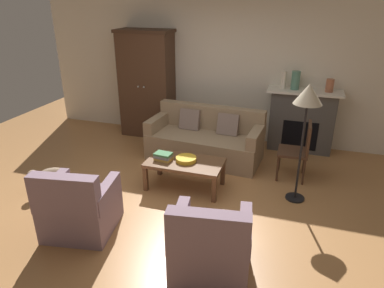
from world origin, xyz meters
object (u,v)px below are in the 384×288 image
(coffee_table, at_px, (185,165))
(fruit_bowl, at_px, (186,159))
(armchair_near_right, at_px, (210,246))
(dog, at_px, (49,176))
(side_chair_wooden, at_px, (299,148))
(fireplace, at_px, (301,120))
(mantel_vase_cream, at_px, (284,80))
(mantel_vase_terracotta, at_px, (330,86))
(couch, at_px, (206,140))
(book_stack, at_px, (163,156))
(armoire, at_px, (147,84))
(mantel_vase_jade, at_px, (296,80))
(floor_lamp, at_px, (308,101))
(armchair_near_left, at_px, (79,208))

(coffee_table, height_order, fruit_bowl, fruit_bowl)
(armchair_near_right, bearing_deg, coffee_table, 117.28)
(armchair_near_right, height_order, dog, armchair_near_right)
(side_chair_wooden, bearing_deg, fireplace, 90.56)
(mantel_vase_cream, distance_m, dog, 4.10)
(side_chair_wooden, bearing_deg, mantel_vase_terracotta, 71.86)
(couch, bearing_deg, dog, -135.22)
(mantel_vase_terracotta, height_order, dog, mantel_vase_terracotta)
(armchair_near_right, bearing_deg, mantel_vase_terracotta, 72.10)
(fireplace, xyz_separation_m, mantel_vase_terracotta, (0.38, -0.02, 0.66))
(book_stack, xyz_separation_m, side_chair_wooden, (1.87, 0.84, 0.04))
(coffee_table, bearing_deg, armchair_near_right, -62.72)
(side_chair_wooden, height_order, dog, side_chair_wooden)
(dog, bearing_deg, fireplace, 38.28)
(armoire, bearing_deg, side_chair_wooden, -19.80)
(fireplace, relative_size, mantel_vase_jade, 4.00)
(mantel_vase_jade, height_order, side_chair_wooden, mantel_vase_jade)
(armchair_near_right, bearing_deg, dog, 162.03)
(armoire, distance_m, dog, 2.71)
(armoire, distance_m, armchair_near_right, 4.13)
(book_stack, height_order, mantel_vase_cream, mantel_vase_cream)
(couch, relative_size, floor_lamp, 1.21)
(couch, relative_size, book_stack, 7.58)
(mantel_vase_jade, relative_size, mantel_vase_terracotta, 1.45)
(book_stack, height_order, mantel_vase_jade, mantel_vase_jade)
(armchair_near_left, bearing_deg, coffee_table, 58.22)
(book_stack, bearing_deg, armchair_near_right, -53.57)
(fireplace, distance_m, armchair_near_left, 4.09)
(couch, height_order, dog, couch)
(side_chair_wooden, height_order, floor_lamp, floor_lamp)
(mantel_vase_cream, height_order, side_chair_wooden, mantel_vase_cream)
(fireplace, distance_m, couch, 1.77)
(couch, xyz_separation_m, floor_lamp, (1.57, -0.93, 1.09))
(fruit_bowl, bearing_deg, coffee_table, -134.61)
(fireplace, bearing_deg, mantel_vase_cream, -177.30)
(dog, bearing_deg, mantel_vase_jade, 39.63)
(fireplace, xyz_separation_m, mantel_vase_cream, (-0.38, -0.02, 0.70))
(fireplace, relative_size, armchair_near_left, 1.42)
(mantel_vase_cream, xyz_separation_m, mantel_vase_terracotta, (0.76, 0.00, -0.04))
(couch, height_order, mantel_vase_jade, mantel_vase_jade)
(book_stack, bearing_deg, dog, -156.18)
(armoire, relative_size, book_stack, 7.87)
(mantel_vase_terracotta, height_order, floor_lamp, floor_lamp)
(coffee_table, relative_size, armchair_near_left, 1.24)
(coffee_table, height_order, side_chair_wooden, side_chair_wooden)
(mantel_vase_cream, relative_size, armchair_near_left, 0.34)
(mantel_vase_cream, height_order, armchair_near_left, mantel_vase_cream)
(side_chair_wooden, bearing_deg, armchair_near_right, -107.79)
(floor_lamp, bearing_deg, side_chair_wooden, 91.58)
(fruit_bowl, bearing_deg, armchair_near_left, -121.95)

